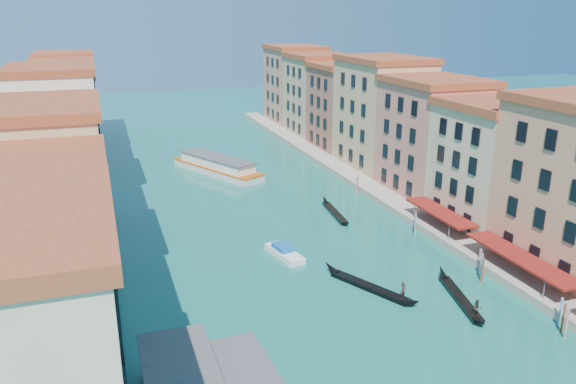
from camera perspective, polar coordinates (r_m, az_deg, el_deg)
name	(u,v)px	position (r m, az deg, el deg)	size (l,w,h in m)	color
left_bank_palazzos	(57,148)	(88.07, -22.44, 4.12)	(12.80, 128.40, 21.00)	beige
right_bank_palazzos	(398,124)	(101.31, 11.09, 6.78)	(12.80, 128.40, 21.00)	brown
quay	(355,179)	(99.79, 6.78, 1.36)	(4.00, 140.00, 1.00)	gray
restaurant_awnings	(524,260)	(66.08, 22.89, -6.35)	(3.20, 44.55, 3.12)	maroon
mooring_poles_right	(466,257)	(68.93, 17.62, -6.29)	(1.44, 54.24, 3.20)	brown
vaporetto_far	(217,166)	(104.95, -7.20, 2.68)	(13.61, 21.03, 3.14)	silver
gondola_fore	(370,286)	(61.72, 8.29, -9.38)	(6.66, 12.20, 2.62)	black
gondola_right	(461,298)	(61.28, 17.18, -10.21)	(3.89, 12.42, 2.51)	black
gondola_far	(334,212)	(83.33, 4.73, -2.00)	(2.09, 12.12, 1.71)	black
motorboat_mid	(284,252)	(68.88, -0.40, -6.13)	(3.31, 6.81, 1.35)	white
motorboat_far	(219,159)	(113.57, -6.98, 3.38)	(3.23, 6.81, 1.35)	silver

